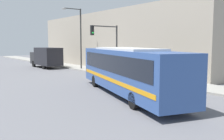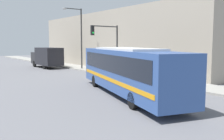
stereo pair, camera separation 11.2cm
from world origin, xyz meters
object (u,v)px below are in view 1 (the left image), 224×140
Objects in this scene: city_bus at (127,68)px; street_lamp at (78,33)px; traffic_light_pole at (108,41)px; delivery_truck at (46,57)px; fire_hydrant at (164,78)px.

street_lamp is (5.08, 15.56, 2.86)m from city_bus.
street_lamp reaches higher than traffic_light_pole.
traffic_light_pole is 0.67× the size of street_lamp.
street_lamp reaches higher than city_bus.
city_bus reaches higher than delivery_truck.
city_bus is 16.62m from street_lamp.
delivery_truck is 1.29× the size of traffic_light_pole.
fire_hydrant is at bearing 30.94° from city_bus.
delivery_truck is 13.03m from traffic_light_pole.
street_lamp reaches higher than delivery_truck.
delivery_truck is (2.79, 20.73, -0.27)m from city_bus.
city_bus is 1.91× the size of delivery_truck.
traffic_light_pole reaches higher than city_bus.
city_bus is 5.48m from fire_hydrant.
delivery_truck is at bearing 96.16° from traffic_light_pole.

